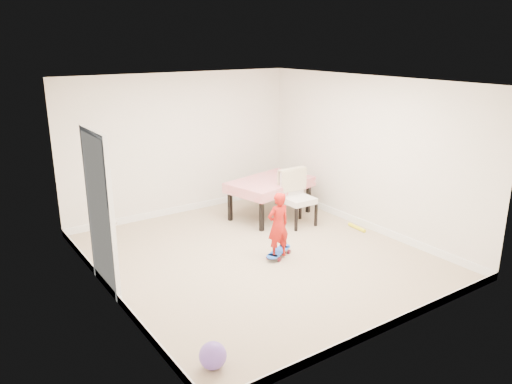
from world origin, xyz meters
TOP-DOWN VIEW (x-y plane):
  - ground at (0.00, 0.00)m, footprint 5.00×5.00m
  - ceiling at (0.00, 0.00)m, footprint 4.50×5.00m
  - wall_back at (0.00, 2.48)m, footprint 4.50×0.04m
  - wall_front at (0.00, -2.48)m, footprint 4.50×0.04m
  - wall_left at (-2.23, 0.00)m, footprint 0.04×5.00m
  - wall_right at (2.23, 0.00)m, footprint 0.04×5.00m
  - door at (-2.22, 0.30)m, footprint 0.11×0.94m
  - baseboard_back at (0.00, 2.49)m, footprint 4.50×0.02m
  - baseboard_front at (0.00, -2.49)m, footprint 4.50×0.02m
  - baseboard_left at (-2.24, 0.00)m, footprint 0.02×5.00m
  - baseboard_right at (2.24, 0.00)m, footprint 0.02×5.00m
  - dining_table at (1.20, 1.35)m, footprint 1.68×1.27m
  - dining_chair at (1.35, 0.70)m, footprint 0.55×0.63m
  - skateboard at (0.25, -0.18)m, footprint 0.64×0.47m
  - child at (0.20, -0.24)m, footprint 0.37×0.25m
  - balloon at (-1.90, -1.97)m, footprint 0.28×0.28m
  - foam_toy at (2.05, -0.05)m, footprint 0.09×0.40m

SIDE VIEW (x-z plane):
  - ground at x=0.00m, z-range 0.00..0.00m
  - foam_toy at x=2.05m, z-range 0.00..0.06m
  - skateboard at x=0.25m, z-range 0.00..0.09m
  - baseboard_back at x=0.00m, z-range 0.00..0.12m
  - baseboard_front at x=0.00m, z-range 0.00..0.12m
  - baseboard_left at x=-2.24m, z-range 0.00..0.12m
  - baseboard_right at x=2.24m, z-range 0.00..0.12m
  - balloon at x=-1.90m, z-range 0.00..0.28m
  - dining_table at x=1.20m, z-range 0.00..0.70m
  - dining_chair at x=1.35m, z-range 0.00..0.99m
  - child at x=0.20m, z-range 0.00..1.00m
  - door at x=-2.22m, z-range -0.03..2.08m
  - wall_back at x=0.00m, z-range 0.00..2.60m
  - wall_front at x=0.00m, z-range 0.00..2.60m
  - wall_left at x=-2.23m, z-range 0.00..2.60m
  - wall_right at x=2.23m, z-range 0.00..2.60m
  - ceiling at x=0.00m, z-range 2.56..2.60m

